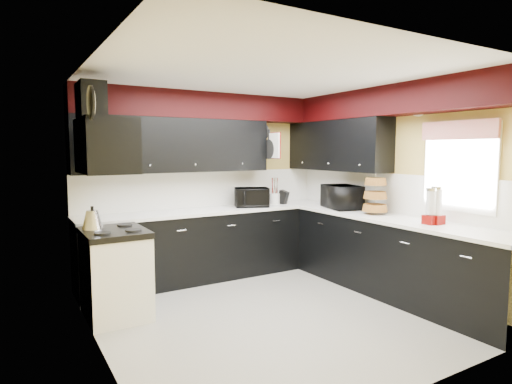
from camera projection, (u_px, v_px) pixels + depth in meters
ground at (275, 311)px, 4.62m from camera, size 3.60×3.60×0.00m
wall_back at (205, 185)px, 6.04m from camera, size 3.60×0.06×2.50m
wall_right at (394, 189)px, 5.41m from camera, size 0.06×3.60×2.50m
wall_left at (96, 209)px, 3.58m from camera, size 0.06×3.60×2.50m
ceiling at (276, 75)px, 4.38m from camera, size 3.60×3.60×0.06m
cab_back at (215, 244)px, 5.86m from camera, size 3.60×0.60×0.90m
cab_right at (394, 259)px, 5.08m from camera, size 0.60×3.00×0.90m
counter_back at (215, 210)px, 5.81m from camera, size 3.62×0.64×0.04m
counter_right at (396, 220)px, 5.04m from camera, size 0.64×3.02×0.04m
splash_back at (206, 189)px, 6.03m from camera, size 3.60×0.02×0.50m
splash_right at (393, 193)px, 5.42m from camera, size 0.02×3.60×0.50m
upper_back at (175, 145)px, 5.58m from camera, size 2.60×0.35×0.70m
upper_right at (337, 146)px, 6.04m from camera, size 0.35×1.80×0.70m
soffit_back at (210, 106)px, 5.78m from camera, size 3.60×0.36×0.35m
soffit_right at (398, 100)px, 5.06m from camera, size 0.36×3.24×0.35m
stove at (116, 276)px, 4.46m from camera, size 0.60×0.75×0.86m
cooktop at (114, 233)px, 4.41m from camera, size 0.62×0.77×0.06m
hood at (106, 146)px, 4.30m from camera, size 0.50×0.78×0.55m
hood_duct at (91, 103)px, 4.19m from camera, size 0.24×0.40×0.40m
window at (460, 168)px, 4.61m from camera, size 0.03×0.86×0.96m
valance at (458, 130)px, 4.54m from camera, size 0.04×0.88×0.20m
pan_top at (264, 132)px, 6.17m from camera, size 0.03×0.22×0.40m
pan_mid at (269, 149)px, 6.08m from camera, size 0.03×0.28×0.46m
pan_low at (259, 151)px, 6.31m from camera, size 0.03×0.24×0.42m
cut_board at (274, 146)px, 5.98m from camera, size 0.03×0.26×0.35m
baskets at (375, 195)px, 5.32m from camera, size 0.27×0.27×0.50m
clock at (91, 103)px, 3.72m from camera, size 0.03×0.30×0.30m
deco_plate at (419, 106)px, 5.00m from camera, size 0.03×0.24×0.24m
toaster_oven at (252, 197)px, 6.03m from camera, size 0.57×0.53×0.27m
microwave at (342, 197)px, 5.83m from camera, size 0.52×0.66×0.32m
utensil_crock at (275, 199)px, 6.32m from camera, size 0.16×0.16×0.16m
knife_block at (283, 197)px, 6.33m from camera, size 0.13×0.15×0.20m
kettle at (93, 220)px, 4.44m from camera, size 0.26×0.26×0.19m
dispenser_a at (431, 208)px, 4.59m from camera, size 0.13×0.13×0.36m
dispenser_b at (436, 207)px, 4.61m from camera, size 0.14×0.14×0.38m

